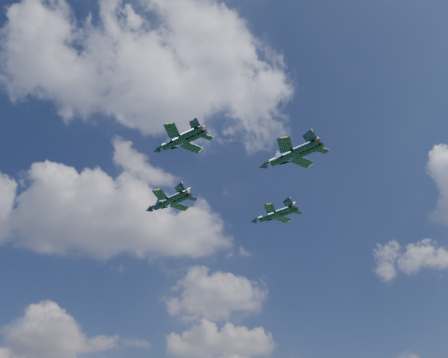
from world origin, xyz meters
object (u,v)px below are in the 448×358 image
Objects in this scene: jet_lead at (163,204)px; jet_right at (269,216)px; jet_left at (173,143)px; jet_slot at (283,158)px.

jet_lead reaches higher than jet_right.
jet_lead is 1.11× the size of jet_left.
jet_left is (1.17, -27.26, -1.36)m from jet_lead.
jet_left is 36.11m from jet_right.
jet_slot is at bearing -142.53° from jet_right.
jet_slot is (23.21, -0.74, -1.68)m from jet_left.
jet_left is 0.99× the size of jet_right.
jet_slot is at bearing -49.10° from jet_left.
jet_lead is 1.10× the size of jet_right.
jet_lead is 1.01× the size of jet_slot.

